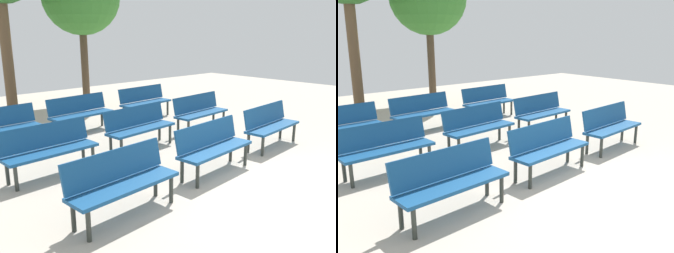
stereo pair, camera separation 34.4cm
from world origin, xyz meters
TOP-DOWN VIEW (x-y plane):
  - ground_plane at (0.00, 0.00)m, footprint 24.00×24.00m
  - bench_r0_c0 at (-2.19, 1.42)m, footprint 1.63×0.58m
  - bench_r0_c1 at (-0.16, 1.59)m, footprint 1.63×0.59m
  - bench_r0_c2 at (1.90, 1.76)m, footprint 1.63×0.59m
  - bench_r1_c0 at (-2.26, 3.39)m, footprint 1.62×0.55m
  - bench_r1_c1 at (-0.22, 3.53)m, footprint 1.64×0.62m
  - bench_r1_c2 at (1.79, 3.66)m, footprint 1.63×0.59m
  - bench_r2_c0 at (-2.39, 5.37)m, footprint 1.62×0.57m
  - bench_r2_c1 at (-0.45, 5.54)m, footprint 1.63×0.61m
  - bench_r2_c2 at (1.66, 5.65)m, footprint 1.63×0.58m

SIDE VIEW (x-z plane):
  - ground_plane at x=0.00m, z-range 0.00..0.00m
  - bench_r0_c0 at x=-2.19m, z-range 0.07..0.94m
  - bench_r0_c1 at x=-0.16m, z-range 0.07..0.94m
  - bench_r0_c2 at x=1.90m, z-range 0.07..0.94m
  - bench_r1_c0 at x=-2.26m, z-range 0.07..0.94m
  - bench_r1_c1 at x=-0.22m, z-range 0.07..0.94m
  - bench_r1_c2 at x=1.79m, z-range 0.07..0.94m
  - bench_r2_c0 at x=-2.39m, z-range 0.07..0.94m
  - bench_r2_c1 at x=-0.45m, z-range 0.07..0.94m
  - bench_r2_c2 at x=1.66m, z-range 0.07..0.94m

